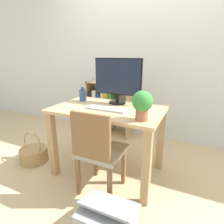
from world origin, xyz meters
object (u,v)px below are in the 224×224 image
at_px(vase, 83,95).
at_px(bookshelf, 104,109).
at_px(storage_box, 107,221).
at_px(chair, 98,150).
at_px(basket, 34,154).
at_px(keyboard, 106,109).
at_px(potted_plant, 142,103).
at_px(monitor, 118,78).

xyz_separation_m(vase, bookshelf, (-0.14, 0.82, -0.42)).
distance_m(bookshelf, storage_box, 1.93).
xyz_separation_m(chair, bookshelf, (-0.62, 1.33, -0.05)).
height_order(basket, storage_box, basket).
distance_m(keyboard, basket, 1.16).
distance_m(potted_plant, chair, 0.58).
bearing_deg(chair, bookshelf, 116.72).
bearing_deg(keyboard, storage_box, -63.52).
bearing_deg(keyboard, basket, -171.41).
distance_m(monitor, storage_box, 1.34).
relative_size(monitor, vase, 3.26).
relative_size(potted_plant, storage_box, 0.63).
bearing_deg(vase, keyboard, -27.45).
relative_size(vase, potted_plant, 0.66).
bearing_deg(keyboard, potted_plant, -21.03).
distance_m(monitor, vase, 0.47).
distance_m(vase, storage_box, 1.34).
height_order(keyboard, vase, vase).
distance_m(keyboard, bookshelf, 1.24).
bearing_deg(vase, chair, -46.55).
relative_size(keyboard, vase, 2.52).
xyz_separation_m(keyboard, storage_box, (0.32, -0.65, -0.64)).
distance_m(keyboard, storage_box, 0.97).
bearing_deg(keyboard, vase, 152.55).
bearing_deg(potted_plant, chair, -159.75).
relative_size(vase, bookshelf, 0.19).
xyz_separation_m(monitor, bookshelf, (-0.56, 0.76, -0.62)).
bearing_deg(storage_box, potted_plant, 80.38).
bearing_deg(basket, keyboard, 8.59).
xyz_separation_m(keyboard, vase, (-0.42, 0.22, 0.06)).
relative_size(potted_plant, basket, 0.64).
distance_m(vase, potted_plant, 0.91).
bearing_deg(vase, monitor, 8.54).
relative_size(potted_plant, bookshelf, 0.29).
relative_size(monitor, potted_plant, 2.15).
height_order(keyboard, storage_box, keyboard).
xyz_separation_m(keyboard, chair, (0.06, -0.29, -0.30)).
height_order(monitor, chair, monitor).
height_order(bookshelf, basket, bookshelf).
distance_m(monitor, potted_plant, 0.61).
relative_size(monitor, basket, 1.38).
distance_m(monitor, keyboard, 0.39).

